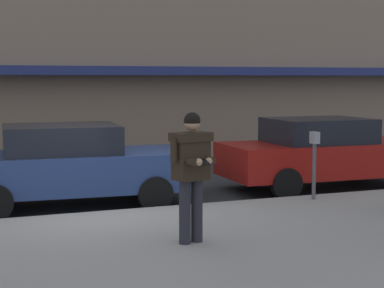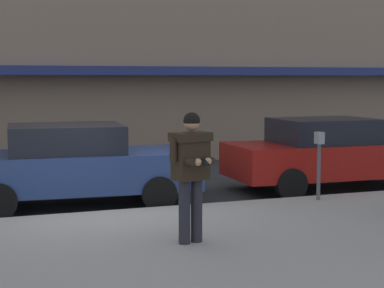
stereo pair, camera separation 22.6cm
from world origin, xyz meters
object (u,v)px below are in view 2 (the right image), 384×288
at_px(man_texting_on_phone, 191,163).
at_px(parking_meter, 319,156).
at_px(parked_sedan_far, 330,153).
at_px(parked_sedan_mid, 74,164).

height_order(man_texting_on_phone, parking_meter, man_texting_on_phone).
height_order(parked_sedan_far, man_texting_on_phone, man_texting_on_phone).
relative_size(man_texting_on_phone, parking_meter, 1.42).
distance_m(parked_sedan_mid, parked_sedan_far, 5.50).
height_order(parked_sedan_mid, parking_meter, parked_sedan_mid).
relative_size(parked_sedan_far, man_texting_on_phone, 2.52).
bearing_deg(parked_sedan_far, man_texting_on_phone, -140.39).
height_order(parked_sedan_mid, man_texting_on_phone, man_texting_on_phone).
bearing_deg(parking_meter, parked_sedan_mid, 158.84).
bearing_deg(parking_meter, man_texting_on_phone, -146.94).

